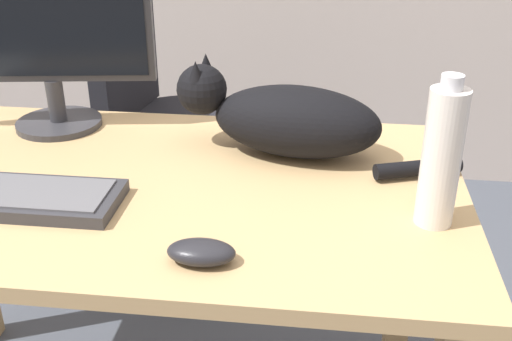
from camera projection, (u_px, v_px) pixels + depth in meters
desk at (136, 226)px, 1.29m from camera, size 1.32×0.73×0.72m
office_chair at (170, 155)px, 2.07m from camera, size 0.48×0.48×0.96m
monitor at (46, 32)px, 1.40m from camera, size 0.48×0.20×0.41m
keyboard at (2, 196)px, 1.16m from camera, size 0.44×0.15×0.03m
cat at (286, 118)px, 1.33m from camera, size 0.60×0.25×0.20m
computer_mouse at (201, 252)px, 0.98m from camera, size 0.11×0.06×0.04m
water_bottle at (442, 157)px, 1.05m from camera, size 0.07×0.07×0.27m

